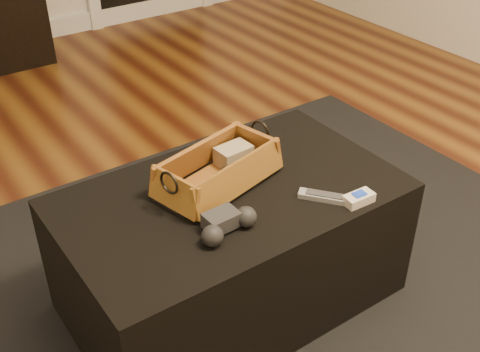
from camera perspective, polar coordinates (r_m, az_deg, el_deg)
floor at (r=1.97m, az=-3.90°, el=-13.84°), size 5.00×5.50×0.01m
area_rug at (r=2.00m, az=0.02°, el=-12.27°), size 2.60×2.00×0.01m
ottoman at (r=1.89m, az=-0.85°, el=-6.78°), size 1.00×0.60×0.42m
tv_remote at (r=1.76m, az=-2.17°, el=-0.54°), size 0.21×0.11×0.02m
cloth_bundle at (r=1.85m, az=-0.61°, el=2.00°), size 0.11×0.08×0.06m
wicker_basket at (r=1.77m, az=-2.10°, el=0.47°), size 0.42×0.29×0.14m
game_controller at (r=1.59m, az=-1.29°, el=-4.55°), size 0.18×0.11×0.06m
silver_remote at (r=1.74m, az=8.22°, el=-1.99°), size 0.13×0.15×0.02m
cream_gadget at (r=1.74m, az=11.19°, el=-2.10°), size 0.09×0.05×0.03m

